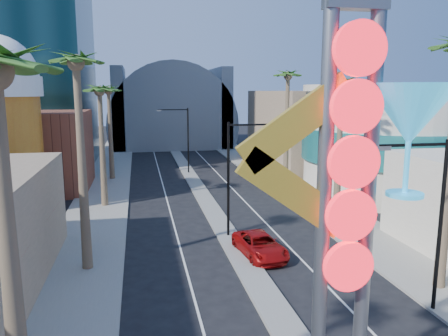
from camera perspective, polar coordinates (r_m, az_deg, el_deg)
sidewalk_west at (r=44.79m, az=-15.47°, el=-3.17°), size 5.00×100.00×0.15m
sidewalk_east at (r=47.24m, az=8.17°, el=-2.22°), size 5.00×100.00×0.15m
median at (r=47.94m, az=-3.82°, el=-1.95°), size 1.60×84.00×0.15m
brick_filler_west at (r=47.97m, az=-23.20°, el=2.01°), size 10.00×10.00×8.00m
filler_east at (r=60.83m, az=10.05°, el=5.17°), size 10.00×20.00×10.00m
turquoise_building at (r=45.59m, az=20.61°, el=3.38°), size 16.60×16.60×10.60m
canopy at (r=80.93m, az=-6.97°, el=5.96°), size 22.00×16.00×22.00m
neon_sign at (r=13.59m, az=18.88°, el=-2.25°), size 6.53×2.60×12.55m
streetlight_0 at (r=29.69m, az=1.60°, el=0.01°), size 3.79×0.25×8.00m
streetlight_1 at (r=53.04m, az=-5.30°, el=4.45°), size 3.79×0.25×8.00m
streetlight_2 at (r=21.45m, az=25.55°, el=-5.08°), size 3.45×0.25×8.00m
palm_1 at (r=24.71m, az=-18.68°, el=11.31°), size 2.40×2.40×12.70m
palm_2 at (r=38.63m, az=-15.92°, el=8.84°), size 2.40×2.40×11.20m
palm_3 at (r=50.60m, az=-14.84°, el=9.11°), size 2.40×2.40×11.20m
palm_6 at (r=33.96m, az=15.12°, el=9.51°), size 2.40×2.40×11.70m
palm_7 at (r=45.06m, az=8.34°, el=10.96°), size 2.40×2.40×12.70m
red_pickup at (r=27.34m, az=4.72°, el=-10.03°), size 2.84×5.16×1.37m
pedestrian_b at (r=34.82m, az=11.64°, el=-5.27°), size 0.97×0.87×1.64m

